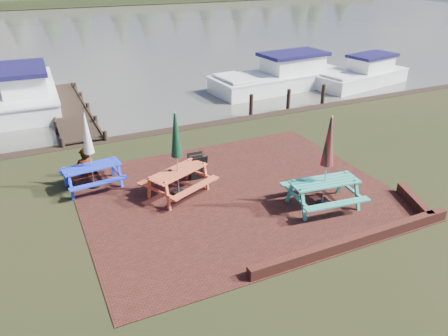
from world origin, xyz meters
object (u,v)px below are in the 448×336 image
jetty (69,110)px  boat_far (364,75)px  picnic_table_teal (325,177)px  picnic_table_blue (91,163)px  boat_jetty (27,92)px  boat_near (282,77)px  person (83,149)px  picnic_table_red (178,167)px  chalkboard (198,167)px

jetty → boat_far: size_ratio=1.46×
picnic_table_teal → boat_far: 14.96m
picnic_table_blue → boat_jetty: size_ratio=0.30×
picnic_table_blue → boat_near: bearing=28.4°
person → picnic_table_blue: bearing=101.4°
picnic_table_teal → jetty: picnic_table_teal is taller
picnic_table_teal → jetty: (-5.41, 11.95, -0.83)m
boat_far → person: 17.36m
jetty → boat_jetty: boat_jetty is taller
picnic_table_red → jetty: (-1.93, 9.53, -0.79)m
boat_jetty → person: bearing=-80.6°
picnic_table_teal → chalkboard: size_ratio=3.17×
jetty → boat_near: bearing=-0.5°
picnic_table_teal → picnic_table_red: size_ratio=1.05×
jetty → picnic_table_teal: bearing=-65.6°
chalkboard → picnic_table_red: bearing=-142.2°
picnic_table_blue → jetty: picnic_table_blue is taller
picnic_table_teal → boat_near: picnic_table_teal is taller
picnic_table_teal → picnic_table_blue: bearing=151.9°
picnic_table_red → person: 3.38m
picnic_table_teal → picnic_table_blue: picnic_table_teal is taller
person → chalkboard: bearing=158.5°
picnic_table_teal → chalkboard: 4.08m
picnic_table_teal → boat_jetty: bearing=122.6°
chalkboard → person: person is taller
picnic_table_teal → boat_near: (6.00, 11.86, -0.51)m
jetty → boat_jetty: size_ratio=1.15×
picnic_table_teal → boat_near: size_ratio=0.34×
jetty → boat_far: (16.07, -1.47, 0.24)m
picnic_table_teal → boat_jetty: picnic_table_teal is taller
chalkboard → boat_far: (13.24, 7.37, -0.08)m
chalkboard → jetty: chalkboard is taller
picnic_table_teal → picnic_table_blue: size_ratio=1.13×
picnic_table_red → boat_near: bearing=19.7°
boat_near → person: size_ratio=4.19×
chalkboard → jetty: (-2.83, 8.84, -0.32)m
boat_jetty → picnic_table_red: bearing=-71.7°
boat_far → picnic_table_blue: bearing=100.9°
picnic_table_red → picnic_table_blue: bearing=120.3°
boat_jetty → person: (1.28, -9.61, 0.48)m
picnic_table_teal → jetty: bearing=121.0°
picnic_table_red → picnic_table_blue: size_ratio=1.08×
jetty → boat_near: boat_near is taller
boat_far → chalkboard: bearing=108.3°
chalkboard → jetty: bearing=108.1°
picnic_table_blue → boat_near: picnic_table_blue is taller
chalkboard → boat_near: (8.58, 8.74, -0.01)m
jetty → picnic_table_blue: bearing=-92.2°
person → boat_near: bearing=-141.5°
jetty → person: person is taller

